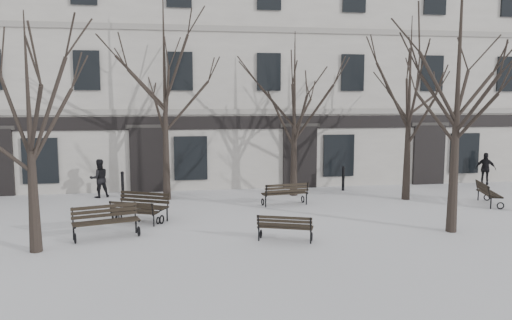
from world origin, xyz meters
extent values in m
plane|color=silver|center=(0.00, 0.00, 0.00)|extent=(100.00, 100.00, 0.00)
cube|color=beige|center=(0.00, 13.00, 5.50)|extent=(40.00, 10.00, 11.00)
cube|color=gray|center=(0.00, 7.97, 3.60)|extent=(40.00, 0.12, 0.25)
cube|color=gray|center=(0.00, 7.97, 7.30)|extent=(40.00, 0.12, 0.25)
cube|color=black|center=(0.00, 7.96, 3.10)|extent=(40.00, 0.10, 0.60)
cube|color=black|center=(-8.10, 7.95, 1.50)|extent=(1.50, 0.14, 2.00)
cube|color=black|center=(-3.50, 7.94, 1.45)|extent=(1.60, 0.22, 2.90)
cube|color=#2D2B28|center=(-3.50, 7.90, 2.95)|extent=(1.90, 0.08, 0.18)
cube|color=black|center=(-1.60, 7.95, 1.50)|extent=(1.50, 0.14, 2.00)
cube|color=black|center=(3.50, 7.94, 1.45)|extent=(1.60, 0.22, 2.90)
cube|color=#2D2B28|center=(3.50, 7.90, 2.95)|extent=(1.90, 0.08, 0.18)
cube|color=black|center=(5.40, 7.95, 1.50)|extent=(1.50, 0.14, 2.00)
cube|color=black|center=(10.00, 7.94, 1.45)|extent=(1.60, 0.22, 2.90)
cube|color=#2D2B28|center=(10.00, 7.90, 2.95)|extent=(1.90, 0.08, 0.18)
cube|color=black|center=(11.90, 7.95, 1.50)|extent=(1.50, 0.14, 2.00)
cube|color=black|center=(-6.00, 7.95, 5.40)|extent=(1.10, 0.14, 1.70)
cube|color=black|center=(-2.00, 7.95, 5.40)|extent=(1.10, 0.14, 1.70)
cube|color=black|center=(2.00, 7.95, 5.40)|extent=(1.10, 0.14, 1.70)
cube|color=black|center=(6.00, 7.95, 5.40)|extent=(1.10, 0.14, 1.70)
cube|color=black|center=(10.00, 7.95, 5.40)|extent=(1.10, 0.14, 1.70)
cube|color=black|center=(14.00, 7.95, 5.40)|extent=(1.10, 0.14, 1.70)
cone|color=black|center=(-6.06, -0.74, 1.35)|extent=(0.34, 0.34, 2.71)
cone|color=black|center=(6.31, -0.56, 1.89)|extent=(0.34, 0.34, 3.79)
cone|color=black|center=(-2.65, 6.04, 1.80)|extent=(0.34, 0.34, 3.61)
cone|color=black|center=(2.78, 6.10, 1.47)|extent=(0.34, 0.34, 2.94)
cone|color=black|center=(7.21, 4.51, 1.57)|extent=(0.34, 0.34, 3.14)
torus|color=black|center=(-5.16, -0.10, 0.15)|extent=(0.14, 0.32, 0.31)
cylinder|color=black|center=(-5.27, 0.28, 0.24)|extent=(0.05, 0.05, 0.49)
cube|color=black|center=(-5.21, 0.09, 0.49)|extent=(0.22, 0.59, 0.05)
torus|color=black|center=(-3.39, 0.43, 0.15)|extent=(0.14, 0.32, 0.31)
cylinder|color=black|center=(-3.51, 0.80, 0.24)|extent=(0.05, 0.05, 0.49)
cube|color=black|center=(-3.45, 0.61, 0.49)|extent=(0.22, 0.59, 0.05)
cube|color=black|center=(-4.26, 0.12, 0.51)|extent=(1.89, 0.65, 0.04)
cube|color=black|center=(-4.31, 0.27, 0.51)|extent=(1.89, 0.65, 0.04)
cube|color=black|center=(-4.35, 0.41, 0.51)|extent=(1.89, 0.65, 0.04)
cube|color=black|center=(-4.39, 0.56, 0.51)|extent=(1.89, 0.65, 0.04)
cube|color=black|center=(-4.40, 0.60, 0.65)|extent=(1.88, 0.59, 0.10)
cube|color=black|center=(-4.41, 0.62, 0.78)|extent=(1.88, 0.59, 0.10)
cube|color=black|center=(-4.42, 0.65, 0.91)|extent=(1.88, 0.59, 0.10)
cylinder|color=black|center=(-5.29, 0.36, 0.70)|extent=(0.09, 0.16, 0.54)
cylinder|color=black|center=(-3.53, 0.88, 0.70)|extent=(0.09, 0.16, 0.54)
torus|color=black|center=(-2.87, 1.84, 0.12)|extent=(0.14, 0.25, 0.26)
cylinder|color=black|center=(-3.00, 1.54, 0.20)|extent=(0.04, 0.04, 0.40)
cube|color=black|center=(-2.93, 1.69, 0.40)|extent=(0.23, 0.47, 0.04)
torus|color=black|center=(-4.26, 2.43, 0.12)|extent=(0.14, 0.25, 0.26)
cylinder|color=black|center=(-4.39, 2.14, 0.20)|extent=(0.04, 0.04, 0.40)
cube|color=black|center=(-4.32, 2.29, 0.40)|extent=(0.23, 0.47, 0.04)
cube|color=black|center=(-3.55, 2.17, 0.42)|extent=(1.50, 0.71, 0.03)
cube|color=black|center=(-3.60, 2.05, 0.42)|extent=(1.50, 0.71, 0.03)
cube|color=black|center=(-3.65, 1.94, 0.42)|extent=(1.50, 0.71, 0.03)
cube|color=black|center=(-3.70, 1.83, 0.42)|extent=(1.50, 0.71, 0.03)
cube|color=black|center=(-3.71, 1.79, 0.53)|extent=(1.48, 0.66, 0.08)
cube|color=black|center=(-3.72, 1.77, 0.64)|extent=(1.48, 0.66, 0.08)
cube|color=black|center=(-3.73, 1.76, 0.75)|extent=(1.48, 0.66, 0.08)
cylinder|color=black|center=(-3.02, 1.48, 0.58)|extent=(0.08, 0.13, 0.44)
cylinder|color=black|center=(-4.41, 2.07, 0.58)|extent=(0.08, 0.13, 0.44)
torus|color=black|center=(1.68, -0.88, 0.13)|extent=(0.13, 0.26, 0.26)
cylinder|color=black|center=(1.57, -1.19, 0.20)|extent=(0.04, 0.04, 0.40)
cube|color=black|center=(1.63, -1.03, 0.40)|extent=(0.22, 0.48, 0.04)
torus|color=black|center=(0.25, -0.35, 0.13)|extent=(0.13, 0.26, 0.26)
cylinder|color=black|center=(0.14, -0.65, 0.20)|extent=(0.04, 0.04, 0.40)
cube|color=black|center=(0.20, -0.50, 0.40)|extent=(0.22, 0.48, 0.04)
cube|color=black|center=(0.98, -0.58, 0.42)|extent=(1.54, 0.64, 0.03)
cube|color=black|center=(0.94, -0.70, 0.42)|extent=(1.54, 0.64, 0.03)
cube|color=black|center=(0.89, -0.82, 0.42)|extent=(1.54, 0.64, 0.03)
cube|color=black|center=(0.85, -0.94, 0.42)|extent=(1.54, 0.64, 0.03)
cube|color=black|center=(0.84, -0.97, 0.54)|extent=(1.53, 0.60, 0.08)
cube|color=black|center=(0.83, -0.99, 0.65)|extent=(1.53, 0.60, 0.08)
cube|color=black|center=(0.82, -1.01, 0.76)|extent=(1.53, 0.60, 0.08)
cylinder|color=black|center=(1.55, -1.25, 0.58)|extent=(0.08, 0.13, 0.45)
cylinder|color=black|center=(0.11, -0.72, 0.58)|extent=(0.08, 0.13, 0.45)
torus|color=black|center=(-4.37, 2.68, 0.15)|extent=(0.19, 0.30, 0.31)
cylinder|color=black|center=(-4.19, 3.02, 0.24)|extent=(0.05, 0.05, 0.48)
cube|color=black|center=(-4.28, 2.85, 0.48)|extent=(0.31, 0.55, 0.05)
torus|color=black|center=(-2.75, 1.86, 0.15)|extent=(0.19, 0.30, 0.31)
cylinder|color=black|center=(-2.58, 2.20, 0.24)|extent=(0.05, 0.05, 0.48)
cube|color=black|center=(-2.66, 2.03, 0.48)|extent=(0.31, 0.55, 0.05)
cube|color=black|center=(-3.58, 2.23, 0.50)|extent=(1.76, 0.95, 0.04)
cube|color=black|center=(-3.51, 2.36, 0.50)|extent=(1.76, 0.95, 0.04)
cube|color=black|center=(-3.44, 2.50, 0.50)|extent=(1.76, 0.95, 0.04)
cube|color=black|center=(-3.37, 2.63, 0.50)|extent=(1.76, 0.95, 0.04)
cube|color=black|center=(-3.36, 2.67, 0.64)|extent=(1.73, 0.90, 0.10)
cube|color=black|center=(-3.35, 2.69, 0.77)|extent=(1.73, 0.90, 0.10)
cube|color=black|center=(-3.33, 2.71, 0.90)|extent=(1.73, 0.90, 0.10)
cylinder|color=black|center=(-4.15, 3.10, 0.69)|extent=(0.11, 0.16, 0.53)
cylinder|color=black|center=(-2.54, 2.28, 0.69)|extent=(0.11, 0.16, 0.53)
torus|color=black|center=(2.78, 4.50, 0.14)|extent=(0.10, 0.30, 0.29)
cylinder|color=black|center=(2.84, 4.14, 0.23)|extent=(0.05, 0.05, 0.45)
cube|color=black|center=(2.81, 4.32, 0.45)|extent=(0.14, 0.56, 0.05)
torus|color=black|center=(1.09, 4.24, 0.14)|extent=(0.10, 0.30, 0.29)
cylinder|color=black|center=(1.15, 3.88, 0.23)|extent=(0.05, 0.05, 0.45)
cube|color=black|center=(1.12, 4.06, 0.45)|extent=(0.14, 0.56, 0.05)
cube|color=black|center=(1.93, 4.41, 0.47)|extent=(1.81, 0.37, 0.04)
cube|color=black|center=(1.95, 4.27, 0.47)|extent=(1.81, 0.37, 0.04)
cube|color=black|center=(1.97, 4.13, 0.47)|extent=(1.81, 0.37, 0.04)
cube|color=black|center=(2.00, 3.99, 0.47)|extent=(1.81, 0.37, 0.04)
cube|color=black|center=(2.00, 3.95, 0.60)|extent=(1.80, 0.32, 0.09)
cube|color=black|center=(2.01, 3.93, 0.73)|extent=(1.80, 0.32, 0.09)
cube|color=black|center=(2.01, 3.91, 0.85)|extent=(1.80, 0.32, 0.09)
cylinder|color=black|center=(2.85, 4.06, 0.66)|extent=(0.06, 0.15, 0.50)
cylinder|color=black|center=(1.16, 3.80, 0.66)|extent=(0.06, 0.15, 0.50)
torus|color=black|center=(9.91, 2.15, 0.14)|extent=(0.28, 0.13, 0.28)
cylinder|color=black|center=(9.57, 2.25, 0.22)|extent=(0.05, 0.05, 0.44)
cube|color=black|center=(9.74, 2.20, 0.44)|extent=(0.53, 0.21, 0.05)
torus|color=black|center=(10.40, 3.73, 0.14)|extent=(0.28, 0.13, 0.28)
cylinder|color=black|center=(10.07, 3.83, 0.22)|extent=(0.05, 0.05, 0.44)
cube|color=black|center=(10.24, 3.78, 0.44)|extent=(0.53, 0.21, 0.05)
cube|color=black|center=(10.19, 2.92, 0.46)|extent=(0.61, 1.70, 0.03)
cube|color=black|center=(10.06, 2.97, 0.46)|extent=(0.61, 1.70, 0.03)
cube|color=black|center=(9.93, 3.01, 0.46)|extent=(0.61, 1.70, 0.03)
cube|color=black|center=(9.80, 3.05, 0.46)|extent=(0.61, 1.70, 0.03)
cube|color=black|center=(9.77, 3.06, 0.58)|extent=(0.56, 1.68, 0.09)
cube|color=black|center=(9.75, 3.06, 0.70)|extent=(0.56, 1.68, 0.09)
cube|color=black|center=(9.73, 3.07, 0.82)|extent=(0.56, 1.68, 0.09)
cylinder|color=black|center=(9.50, 2.28, 0.63)|extent=(0.14, 0.08, 0.48)
cylinder|color=black|center=(10.00, 3.85, 0.63)|extent=(0.14, 0.08, 0.48)
cylinder|color=black|center=(-4.51, 6.67, 0.52)|extent=(0.13, 0.13, 1.04)
sphere|color=black|center=(-4.51, 6.67, 1.07)|extent=(0.15, 0.15, 0.15)
cylinder|color=black|center=(5.29, 6.89, 0.52)|extent=(0.12, 0.12, 1.03)
sphere|color=black|center=(5.29, 6.89, 1.05)|extent=(0.14, 0.14, 0.14)
imported|color=black|center=(-5.50, 6.93, 0.00)|extent=(0.97, 0.88, 1.64)
imported|color=black|center=(12.68, 7.32, 0.00)|extent=(0.97, 0.87, 1.58)
camera|label=1|loc=(-2.17, -14.77, 4.13)|focal=35.00mm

